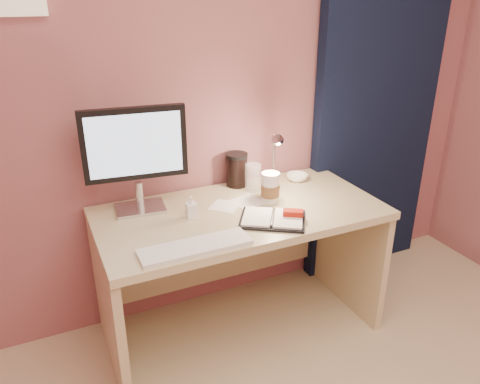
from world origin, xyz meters
name	(u,v)px	position (x,y,z in m)	size (l,w,h in m)	color
room	(365,98)	(0.95, 1.69, 1.14)	(3.50, 3.50, 3.50)	#C6B28E
desk	(235,243)	(0.00, 1.45, 0.50)	(1.40, 0.70, 0.73)	beige
monitor	(135,151)	(-0.45, 1.58, 1.04)	(0.48, 0.20, 0.51)	silver
keyboard	(195,247)	(-0.33, 1.12, 0.74)	(0.47, 0.14, 0.02)	white
planner	(274,218)	(0.10, 1.21, 0.74)	(0.37, 0.35, 0.05)	black
paper_a	(247,202)	(0.07, 1.45, 0.73)	(0.15, 0.15, 0.00)	white
paper_c	(225,206)	(-0.06, 1.45, 0.73)	(0.13, 0.13, 0.00)	white
coffee_cup	(270,188)	(0.18, 1.41, 0.80)	(0.10, 0.10, 0.15)	white
clear_cup	(253,177)	(0.16, 1.57, 0.80)	(0.08, 0.08, 0.15)	white
bowl	(297,177)	(0.45, 1.59, 0.75)	(0.12, 0.12, 0.04)	white
lotion_bottle	(191,207)	(-0.25, 1.40, 0.78)	(0.05, 0.05, 0.11)	white
dark_jar	(237,171)	(0.11, 1.67, 0.81)	(0.12, 0.12, 0.16)	black
desk_lamp	(287,155)	(0.30, 1.46, 0.94)	(0.13, 0.21, 0.34)	silver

